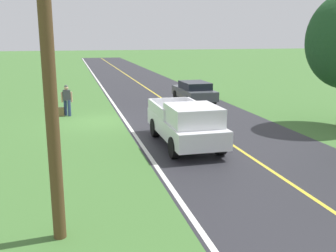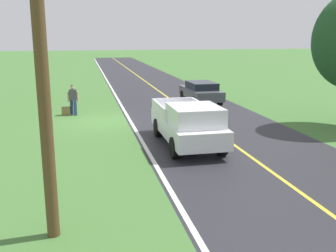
{
  "view_description": "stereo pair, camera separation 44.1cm",
  "coord_description": "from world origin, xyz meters",
  "px_view_note": "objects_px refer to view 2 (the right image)",
  "views": [
    {
      "loc": [
        1.43,
        20.31,
        4.43
      ],
      "look_at": [
        -1.73,
        7.85,
        1.43
      ],
      "focal_mm": 41.72,
      "sensor_mm": 36.0,
      "label": 1
    },
    {
      "loc": [
        1.0,
        20.42,
        4.43
      ],
      "look_at": [
        -1.73,
        7.85,
        1.43
      ],
      "focal_mm": 41.72,
      "sensor_mm": 36.0,
      "label": 2
    }
  ],
  "objects_px": {
    "sedan_near_oncoming": "(201,91)",
    "utility_pole_roadside": "(41,50)",
    "pickup_truck_passing": "(189,123)",
    "hitchhiker_walking": "(73,98)",
    "suitcase_carried": "(66,111)"
  },
  "relations": [
    {
      "from": "sedan_near_oncoming",
      "to": "utility_pole_roadside",
      "type": "xyz_separation_m",
      "value": [
        8.49,
        16.44,
        3.38
      ]
    },
    {
      "from": "suitcase_carried",
      "to": "pickup_truck_passing",
      "type": "relative_size",
      "value": 0.09
    },
    {
      "from": "utility_pole_roadside",
      "to": "pickup_truck_passing",
      "type": "bearing_deg",
      "value": -127.52
    },
    {
      "from": "pickup_truck_passing",
      "to": "utility_pole_roadside",
      "type": "bearing_deg",
      "value": 52.48
    },
    {
      "from": "sedan_near_oncoming",
      "to": "pickup_truck_passing",
      "type": "bearing_deg",
      "value": 70.38
    },
    {
      "from": "pickup_truck_passing",
      "to": "hitchhiker_walking",
      "type": "bearing_deg",
      "value": -58.3
    },
    {
      "from": "sedan_near_oncoming",
      "to": "utility_pole_roadside",
      "type": "height_order",
      "value": "utility_pole_roadside"
    },
    {
      "from": "suitcase_carried",
      "to": "sedan_near_oncoming",
      "type": "distance_m",
      "value": 9.07
    },
    {
      "from": "pickup_truck_passing",
      "to": "sedan_near_oncoming",
      "type": "xyz_separation_m",
      "value": [
        -3.58,
        -10.05,
        -0.21
      ]
    },
    {
      "from": "hitchhiker_walking",
      "to": "utility_pole_roadside",
      "type": "relative_size",
      "value": 0.21
    },
    {
      "from": "hitchhiker_walking",
      "to": "suitcase_carried",
      "type": "relative_size",
      "value": 3.53
    },
    {
      "from": "pickup_truck_passing",
      "to": "sedan_near_oncoming",
      "type": "height_order",
      "value": "pickup_truck_passing"
    },
    {
      "from": "suitcase_carried",
      "to": "pickup_truck_passing",
      "type": "distance_m",
      "value": 9.14
    },
    {
      "from": "suitcase_carried",
      "to": "utility_pole_roadside",
      "type": "bearing_deg",
      "value": 4.07
    },
    {
      "from": "suitcase_carried",
      "to": "sedan_near_oncoming",
      "type": "relative_size",
      "value": 0.11
    }
  ]
}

